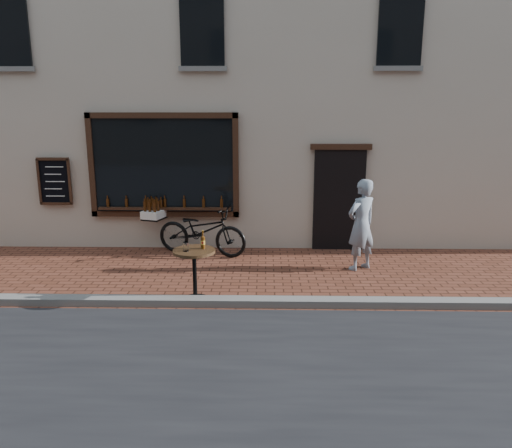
{
  "coord_description": "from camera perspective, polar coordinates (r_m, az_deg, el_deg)",
  "views": [
    {
      "loc": [
        0.32,
        -7.25,
        3.12
      ],
      "look_at": [
        0.14,
        1.2,
        1.1
      ],
      "focal_mm": 35.0,
      "sensor_mm": 36.0,
      "label": 1
    }
  ],
  "objects": [
    {
      "name": "bistro_table",
      "position": [
        8.08,
        -7.03,
        -4.65
      ],
      "size": [
        0.68,
        0.68,
        1.17
      ],
      "color": "black",
      "rests_on": "ground"
    },
    {
      "name": "kerb",
      "position": [
        8.06,
        -1.16,
        -8.87
      ],
      "size": [
        90.0,
        0.25,
        0.12
      ],
      "primitive_type": "cube",
      "color": "slate",
      "rests_on": "ground"
    },
    {
      "name": "shop_building",
      "position": [
        13.88,
        -0.14,
        21.22
      ],
      "size": [
        28.0,
        6.2,
        10.0
      ],
      "color": "beige",
      "rests_on": "ground"
    },
    {
      "name": "ground",
      "position": [
        7.9,
        -1.22,
        -9.82
      ],
      "size": [
        90.0,
        90.0,
        0.0
      ],
      "primitive_type": "plane",
      "color": "#5A2D1D",
      "rests_on": "ground"
    },
    {
      "name": "cargo_bicycle",
      "position": [
        10.66,
        -6.41,
        -0.68
      ],
      "size": [
        2.39,
        1.29,
        1.12
      ],
      "rotation": [
        0.0,
        0.0,
        1.27
      ],
      "color": "black",
      "rests_on": "ground"
    },
    {
      "name": "pedestrian",
      "position": [
        9.76,
        11.93,
        -0.09
      ],
      "size": [
        0.77,
        0.71,
        1.77
      ],
      "primitive_type": "imported",
      "rotation": [
        0.0,
        0.0,
        3.74
      ],
      "color": "gray",
      "rests_on": "ground"
    }
  ]
}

